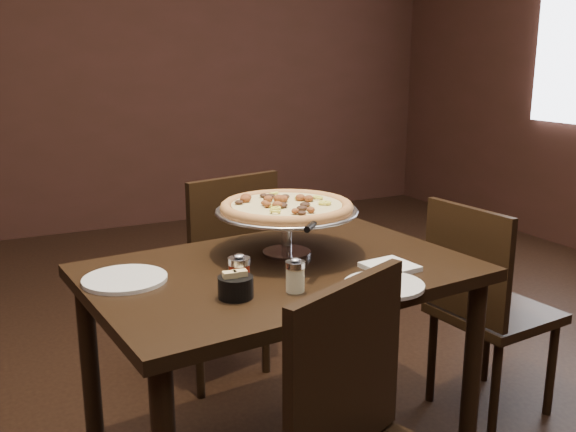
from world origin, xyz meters
name	(u,v)px	position (x,y,z in m)	size (l,w,h in m)	color
room	(310,43)	(0.06, 0.03, 1.40)	(6.04, 7.04, 2.84)	black
dining_table	(281,296)	(-0.03, 0.04, 0.63)	(1.24, 0.89, 0.73)	black
pizza_stand	(287,207)	(0.05, 0.16, 0.89)	(0.47, 0.47, 0.19)	#B3B3BA
parmesan_shaker	(295,275)	(-0.08, -0.17, 0.78)	(0.06, 0.06, 0.10)	#F1EDBB
pepper_flake_shaker	(239,273)	(-0.22, -0.10, 0.78)	(0.06, 0.06, 0.11)	maroon
packet_caddy	(236,286)	(-0.25, -0.14, 0.76)	(0.10, 0.10, 0.08)	black
napkin_stack	(390,267)	(0.27, -0.13, 0.74)	(0.14, 0.14, 0.02)	silver
plate_left	(125,279)	(-0.49, 0.12, 0.74)	(0.24, 0.24, 0.01)	silver
plate_near	(384,285)	(0.16, -0.25, 0.74)	(0.23, 0.23, 0.01)	silver
serving_spatula	(312,226)	(0.02, -0.07, 0.88)	(0.17, 0.17, 0.02)	#B3B3BA
chair_far	(219,268)	(0.03, 0.77, 0.49)	(0.51, 0.51, 0.91)	black
chair_side	(484,302)	(0.83, 0.05, 0.46)	(0.43, 0.43, 0.84)	black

